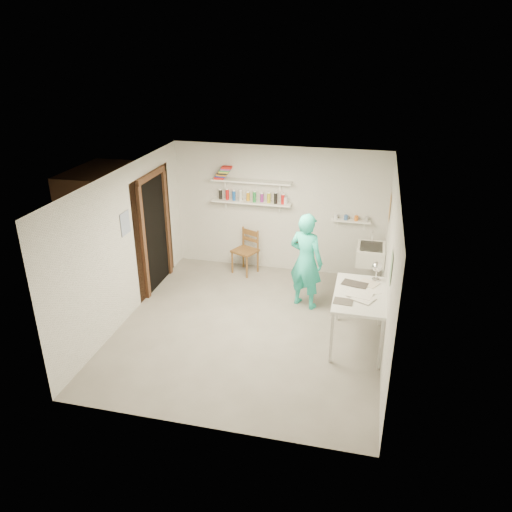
% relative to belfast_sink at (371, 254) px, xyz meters
% --- Properties ---
extents(floor, '(4.00, 4.50, 0.02)m').
position_rel_belfast_sink_xyz_m(floor, '(-1.75, -1.70, -0.71)').
color(floor, slate).
rests_on(floor, ground).
extents(ceiling, '(4.00, 4.50, 0.02)m').
position_rel_belfast_sink_xyz_m(ceiling, '(-1.75, -1.70, 1.71)').
color(ceiling, silver).
rests_on(ceiling, wall_back).
extents(wall_back, '(4.00, 0.02, 2.40)m').
position_rel_belfast_sink_xyz_m(wall_back, '(-1.75, 0.56, 0.50)').
color(wall_back, silver).
rests_on(wall_back, ground).
extents(wall_front, '(4.00, 0.02, 2.40)m').
position_rel_belfast_sink_xyz_m(wall_front, '(-1.75, -3.96, 0.50)').
color(wall_front, silver).
rests_on(wall_front, ground).
extents(wall_left, '(0.02, 4.50, 2.40)m').
position_rel_belfast_sink_xyz_m(wall_left, '(-3.76, -1.70, 0.50)').
color(wall_left, silver).
rests_on(wall_left, ground).
extents(wall_right, '(0.02, 4.50, 2.40)m').
position_rel_belfast_sink_xyz_m(wall_right, '(0.26, -1.70, 0.50)').
color(wall_right, silver).
rests_on(wall_right, ground).
extents(doorway_recess, '(0.02, 0.90, 2.00)m').
position_rel_belfast_sink_xyz_m(doorway_recess, '(-3.74, -0.65, 0.30)').
color(doorway_recess, black).
rests_on(doorway_recess, wall_left).
extents(corridor_box, '(1.40, 1.50, 2.10)m').
position_rel_belfast_sink_xyz_m(corridor_box, '(-4.45, -0.65, 0.35)').
color(corridor_box, brown).
rests_on(corridor_box, ground).
extents(door_lintel, '(0.06, 1.05, 0.10)m').
position_rel_belfast_sink_xyz_m(door_lintel, '(-3.72, -0.65, 1.35)').
color(door_lintel, brown).
rests_on(door_lintel, wall_left).
extents(door_jamb_near, '(0.06, 0.10, 2.00)m').
position_rel_belfast_sink_xyz_m(door_jamb_near, '(-3.72, -1.15, 0.30)').
color(door_jamb_near, brown).
rests_on(door_jamb_near, ground).
extents(door_jamb_far, '(0.06, 0.10, 2.00)m').
position_rel_belfast_sink_xyz_m(door_jamb_far, '(-3.72, -0.15, 0.30)').
color(door_jamb_far, brown).
rests_on(door_jamb_far, ground).
extents(shelf_lower, '(1.50, 0.22, 0.03)m').
position_rel_belfast_sink_xyz_m(shelf_lower, '(-2.25, 0.43, 0.65)').
color(shelf_lower, white).
rests_on(shelf_lower, wall_back).
extents(shelf_upper, '(1.50, 0.22, 0.03)m').
position_rel_belfast_sink_xyz_m(shelf_upper, '(-2.25, 0.43, 1.05)').
color(shelf_upper, white).
rests_on(shelf_upper, wall_back).
extents(ledge_shelf, '(0.70, 0.14, 0.03)m').
position_rel_belfast_sink_xyz_m(ledge_shelf, '(-0.40, 0.47, 0.42)').
color(ledge_shelf, white).
rests_on(ledge_shelf, wall_back).
extents(poster_left, '(0.01, 0.28, 0.36)m').
position_rel_belfast_sink_xyz_m(poster_left, '(-3.74, -1.65, 0.85)').
color(poster_left, '#334C7F').
rests_on(poster_left, wall_left).
extents(poster_right_a, '(0.01, 0.34, 0.42)m').
position_rel_belfast_sink_xyz_m(poster_right_a, '(0.24, 0.10, 0.85)').
color(poster_right_a, '#995933').
rests_on(poster_right_a, wall_right).
extents(poster_right_b, '(0.01, 0.30, 0.38)m').
position_rel_belfast_sink_xyz_m(poster_right_b, '(0.24, -2.25, 0.80)').
color(poster_right_b, '#3F724C').
rests_on(poster_right_b, wall_right).
extents(belfast_sink, '(0.48, 0.60, 0.30)m').
position_rel_belfast_sink_xyz_m(belfast_sink, '(0.00, 0.00, 0.00)').
color(belfast_sink, white).
rests_on(belfast_sink, wall_right).
extents(man, '(0.70, 0.59, 1.64)m').
position_rel_belfast_sink_xyz_m(man, '(-1.03, -0.80, 0.12)').
color(man, '#29D1B8').
rests_on(man, ground).
extents(wall_clock, '(0.29, 0.15, 0.29)m').
position_rel_belfast_sink_xyz_m(wall_clock, '(-1.11, -0.60, 0.39)').
color(wall_clock, beige).
rests_on(wall_clock, man).
extents(wooden_chair, '(0.54, 0.53, 0.89)m').
position_rel_belfast_sink_xyz_m(wooden_chair, '(-2.32, 0.21, -0.25)').
color(wooden_chair, brown).
rests_on(wooden_chair, ground).
extents(work_table, '(0.74, 1.24, 0.82)m').
position_rel_belfast_sink_xyz_m(work_table, '(-0.11, -1.75, -0.29)').
color(work_table, silver).
rests_on(work_table, ground).
extents(desk_lamp, '(0.15, 0.15, 0.15)m').
position_rel_belfast_sink_xyz_m(desk_lamp, '(0.09, -1.25, 0.34)').
color(desk_lamp, silver).
rests_on(desk_lamp, work_table).
extents(spray_cans, '(1.32, 0.06, 0.17)m').
position_rel_belfast_sink_xyz_m(spray_cans, '(-2.25, 0.43, 0.75)').
color(spray_cans, black).
rests_on(spray_cans, shelf_lower).
extents(book_stack, '(0.32, 0.14, 0.22)m').
position_rel_belfast_sink_xyz_m(book_stack, '(-2.78, 0.43, 1.18)').
color(book_stack, red).
rests_on(book_stack, shelf_upper).
extents(ledge_pots, '(0.48, 0.07, 0.09)m').
position_rel_belfast_sink_xyz_m(ledge_pots, '(-0.40, 0.47, 0.48)').
color(ledge_pots, silver).
rests_on(ledge_pots, ledge_shelf).
extents(papers, '(0.30, 0.22, 0.02)m').
position_rel_belfast_sink_xyz_m(papers, '(-0.11, -1.75, 0.14)').
color(papers, silver).
rests_on(papers, work_table).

